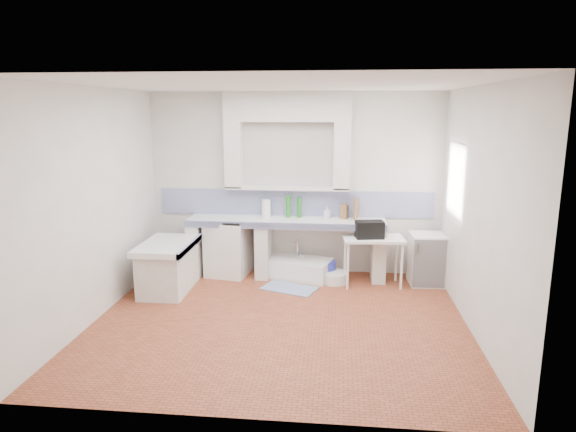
# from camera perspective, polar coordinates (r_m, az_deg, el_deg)

# --- Properties ---
(floor) EXTENTS (4.50, 4.50, 0.00)m
(floor) POSITION_cam_1_polar(r_m,az_deg,el_deg) (6.25, -0.95, -11.85)
(floor) COLOR #97472C
(floor) RESTS_ON ground
(ceiling) EXTENTS (4.50, 4.50, 0.00)m
(ceiling) POSITION_cam_1_polar(r_m,az_deg,el_deg) (5.72, -1.05, 14.74)
(ceiling) COLOR silver
(ceiling) RESTS_ON ground
(wall_back) EXTENTS (4.50, 0.00, 4.50)m
(wall_back) POSITION_cam_1_polar(r_m,az_deg,el_deg) (7.79, 0.75, 3.69)
(wall_back) COLOR silver
(wall_back) RESTS_ON ground
(wall_front) EXTENTS (4.50, 0.00, 4.50)m
(wall_front) POSITION_cam_1_polar(r_m,az_deg,el_deg) (3.90, -4.47, -4.82)
(wall_front) COLOR silver
(wall_front) RESTS_ON ground
(wall_left) EXTENTS (0.00, 4.50, 4.50)m
(wall_left) POSITION_cam_1_polar(r_m,az_deg,el_deg) (6.49, -21.15, 1.18)
(wall_left) COLOR silver
(wall_left) RESTS_ON ground
(wall_right) EXTENTS (0.00, 4.50, 4.50)m
(wall_right) POSITION_cam_1_polar(r_m,az_deg,el_deg) (6.00, 20.88, 0.37)
(wall_right) COLOR silver
(wall_right) RESTS_ON ground
(alcove_mass) EXTENTS (1.90, 0.25, 0.45)m
(alcove_mass) POSITION_cam_1_polar(r_m,az_deg,el_deg) (7.59, -0.08, 12.37)
(alcove_mass) COLOR silver
(alcove_mass) RESTS_ON ground
(window_frame) EXTENTS (0.35, 0.86, 1.06)m
(window_frame) POSITION_cam_1_polar(r_m,az_deg,el_deg) (7.15, 19.93, 3.84)
(window_frame) COLOR #3A1F12
(window_frame) RESTS_ON ground
(lace_valance) EXTENTS (0.01, 0.84, 0.24)m
(lace_valance) POSITION_cam_1_polar(r_m,az_deg,el_deg) (7.08, 19.00, 6.93)
(lace_valance) COLOR white
(lace_valance) RESTS_ON ground
(counter_slab) EXTENTS (3.00, 0.60, 0.08)m
(counter_slab) POSITION_cam_1_polar(r_m,az_deg,el_deg) (7.60, -0.22, -0.66)
(counter_slab) COLOR white
(counter_slab) RESTS_ON ground
(counter_lip) EXTENTS (3.00, 0.04, 0.10)m
(counter_lip) POSITION_cam_1_polar(r_m,az_deg,el_deg) (7.33, -0.45, -1.14)
(counter_lip) COLOR navy
(counter_lip) RESTS_ON ground
(counter_pier_left) EXTENTS (0.20, 0.55, 0.82)m
(counter_pier_left) POSITION_cam_1_polar(r_m,az_deg,el_deg) (7.98, -10.29, -3.58)
(counter_pier_left) COLOR silver
(counter_pier_left) RESTS_ON ground
(counter_pier_mid) EXTENTS (0.20, 0.55, 0.82)m
(counter_pier_mid) POSITION_cam_1_polar(r_m,az_deg,el_deg) (7.76, -2.79, -3.85)
(counter_pier_mid) COLOR silver
(counter_pier_mid) RESTS_ON ground
(counter_pier_right) EXTENTS (0.20, 0.55, 0.82)m
(counter_pier_right) POSITION_cam_1_polar(r_m,az_deg,el_deg) (7.70, 10.23, -4.15)
(counter_pier_right) COLOR silver
(counter_pier_right) RESTS_ON ground
(peninsula_top) EXTENTS (0.70, 1.10, 0.08)m
(peninsula_top) POSITION_cam_1_polar(r_m,az_deg,el_deg) (7.24, -13.62, -3.29)
(peninsula_top) COLOR white
(peninsula_top) RESTS_ON ground
(peninsula_base) EXTENTS (0.60, 1.00, 0.62)m
(peninsula_base) POSITION_cam_1_polar(r_m,az_deg,el_deg) (7.34, -13.48, -5.93)
(peninsula_base) COLOR silver
(peninsula_base) RESTS_ON ground
(peninsula_lip) EXTENTS (0.04, 1.10, 0.10)m
(peninsula_lip) POSITION_cam_1_polar(r_m,az_deg,el_deg) (7.14, -11.11, -3.39)
(peninsula_lip) COLOR navy
(peninsula_lip) RESTS_ON ground
(backsplash) EXTENTS (4.27, 0.03, 0.40)m
(backsplash) POSITION_cam_1_polar(r_m,az_deg,el_deg) (7.82, 0.73, 1.49)
(backsplash) COLOR navy
(backsplash) RESTS_ON ground
(stove) EXTENTS (0.69, 0.67, 0.85)m
(stove) POSITION_cam_1_polar(r_m,az_deg,el_deg) (7.84, -6.83, -3.62)
(stove) COLOR white
(stove) RESTS_ON ground
(sink) EXTENTS (1.19, 0.86, 0.26)m
(sink) POSITION_cam_1_polar(r_m,az_deg,el_deg) (7.77, 0.95, -5.98)
(sink) COLOR white
(sink) RESTS_ON ground
(side_table) EXTENTS (0.91, 0.56, 0.04)m
(side_table) POSITION_cam_1_polar(r_m,az_deg,el_deg) (7.43, 9.62, -5.12)
(side_table) COLOR white
(side_table) RESTS_ON ground
(fridge) EXTENTS (0.51, 0.51, 0.75)m
(fridge) POSITION_cam_1_polar(r_m,az_deg,el_deg) (7.66, 15.52, -4.75)
(fridge) COLOR white
(fridge) RESTS_ON ground
(bucket_red) EXTENTS (0.31, 0.31, 0.27)m
(bucket_red) POSITION_cam_1_polar(r_m,az_deg,el_deg) (7.83, -1.16, -5.79)
(bucket_red) COLOR #C85B34
(bucket_red) RESTS_ON ground
(bucket_orange) EXTENTS (0.37, 0.37, 0.27)m
(bucket_orange) POSITION_cam_1_polar(r_m,az_deg,el_deg) (7.73, 1.02, -5.99)
(bucket_orange) COLOR orange
(bucket_orange) RESTS_ON ground
(bucket_blue) EXTENTS (0.31, 0.31, 0.28)m
(bucket_blue) POSITION_cam_1_polar(r_m,az_deg,el_deg) (7.68, 4.35, -6.13)
(bucket_blue) COLOR #2A32AB
(bucket_blue) RESTS_ON ground
(basin_white) EXTENTS (0.52, 0.52, 0.16)m
(basin_white) POSITION_cam_1_polar(r_m,az_deg,el_deg) (7.55, 5.33, -6.97)
(basin_white) COLOR white
(basin_white) RESTS_ON ground
(water_bottle_a) EXTENTS (0.08, 0.08, 0.27)m
(water_bottle_a) POSITION_cam_1_polar(r_m,az_deg,el_deg) (7.92, 1.05, -5.56)
(water_bottle_a) COLOR silver
(water_bottle_a) RESTS_ON ground
(water_bottle_b) EXTENTS (0.09, 0.09, 0.31)m
(water_bottle_b) POSITION_cam_1_polar(r_m,az_deg,el_deg) (7.91, 1.49, -5.44)
(water_bottle_b) COLOR silver
(water_bottle_b) RESTS_ON ground
(black_bag) EXTENTS (0.42, 0.28, 0.25)m
(black_bag) POSITION_cam_1_polar(r_m,az_deg,el_deg) (7.26, 9.27, -1.54)
(black_bag) COLOR black
(black_bag) RESTS_ON side_table
(green_bottle_a) EXTENTS (0.08, 0.08, 0.34)m
(green_bottle_a) POSITION_cam_1_polar(r_m,az_deg,el_deg) (7.70, 0.02, 1.11)
(green_bottle_a) COLOR #1F701D
(green_bottle_a) RESTS_ON counter_slab
(green_bottle_b) EXTENTS (0.07, 0.07, 0.31)m
(green_bottle_b) POSITION_cam_1_polar(r_m,az_deg,el_deg) (7.69, 1.25, 0.97)
(green_bottle_b) COLOR #1F701D
(green_bottle_b) RESTS_ON counter_slab
(knife_block) EXTENTS (0.13, 0.12, 0.21)m
(knife_block) POSITION_cam_1_polar(r_m,az_deg,el_deg) (7.68, 6.40, 0.51)
(knife_block) COLOR #93633A
(knife_block) RESTS_ON counter_slab
(cutting_board) EXTENTS (0.08, 0.23, 0.32)m
(cutting_board) POSITION_cam_1_polar(r_m,az_deg,el_deg) (7.67, 7.78, 0.86)
(cutting_board) COLOR #93633A
(cutting_board) RESTS_ON counter_slab
(paper_towel) EXTENTS (0.16, 0.16, 0.27)m
(paper_towel) POSITION_cam_1_polar(r_m,az_deg,el_deg) (7.73, -2.49, 0.88)
(paper_towel) COLOR white
(paper_towel) RESTS_ON counter_slab
(soap_bottle) EXTENTS (0.10, 0.10, 0.18)m
(soap_bottle) POSITION_cam_1_polar(r_m,az_deg,el_deg) (7.68, 4.50, 0.42)
(soap_bottle) COLOR white
(soap_bottle) RESTS_ON counter_slab
(rug) EXTENTS (0.86, 0.67, 0.01)m
(rug) POSITION_cam_1_polar(r_m,az_deg,el_deg) (7.29, 0.15, -8.23)
(rug) COLOR #294992
(rug) RESTS_ON ground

